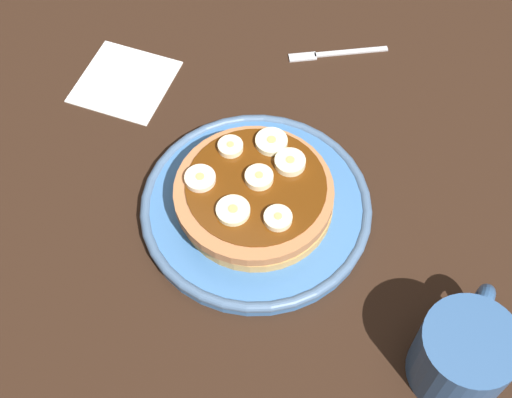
{
  "coord_description": "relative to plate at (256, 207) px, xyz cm",
  "views": [
    {
      "loc": [
        -36.1,
        -18.28,
        65.21
      ],
      "look_at": [
        0.0,
        0.0,
        2.62
      ],
      "focal_mm": 49.17,
      "sensor_mm": 36.0,
      "label": 1
    }
  ],
  "objects": [
    {
      "name": "banana_slice_3",
      "position": [
        5.45,
        0.91,
        4.63
      ],
      "size": [
        3.47,
        3.47,
        0.93
      ],
      "color": "#ECEBBE",
      "rests_on": "pancake_stack"
    },
    {
      "name": "ground_plane",
      "position": [
        0.0,
        0.0,
        -2.54
      ],
      "size": [
        140.0,
        140.0,
        3.0
      ],
      "primitive_type": "cube",
      "color": "black"
    },
    {
      "name": "banana_slice_2",
      "position": [
        -2.13,
        5.39,
        4.61
      ],
      "size": [
        3.23,
        3.23,
        0.88
      ],
      "color": "#F7E2C3",
      "rests_on": "pancake_stack"
    },
    {
      "name": "banana_slice_5",
      "position": [
        3.87,
        -2.03,
        4.7
      ],
      "size": [
        3.28,
        3.28,
        1.06
      ],
      "color": "beige",
      "rests_on": "pancake_stack"
    },
    {
      "name": "banana_slice_6",
      "position": [
        -4.03,
        0.54,
        4.58
      ],
      "size": [
        3.47,
        3.47,
        0.83
      ],
      "color": "#EEE9B6",
      "rests_on": "pancake_stack"
    },
    {
      "name": "pancake_stack",
      "position": [
        -0.41,
        -0.01,
        2.46
      ],
      "size": [
        16.72,
        17.0,
        3.8
      ],
      "color": "tan",
      "rests_on": "plate"
    },
    {
      "name": "banana_slice_0",
      "position": [
        0.69,
        0.42,
        4.68
      ],
      "size": [
        2.98,
        2.98,
        1.02
      ],
      "color": "#FDE8B7",
      "rests_on": "pancake_stack"
    },
    {
      "name": "napkin",
      "position": [
        9.61,
        23.14,
        -0.89
      ],
      "size": [
        12.2,
        12.2,
        0.3
      ],
      "primitive_type": "cube",
      "rotation": [
        0.0,
        0.0,
        0.12
      ],
      "color": "white",
      "rests_on": "ground_plane"
    },
    {
      "name": "coffee_mug",
      "position": [
        -7.18,
        -24.84,
        3.13
      ],
      "size": [
        12.14,
        8.86,
        8.1
      ],
      "color": "#33598C",
      "rests_on": "ground_plane"
    },
    {
      "name": "fork",
      "position": [
        25.57,
        1.94,
        -0.79
      ],
      "size": [
        8.08,
        11.33,
        0.5
      ],
      "color": "silver",
      "rests_on": "ground_plane"
    },
    {
      "name": "plate",
      "position": [
        0.0,
        0.0,
        0.0
      ],
      "size": [
        25.06,
        25.06,
        1.93
      ],
      "color": "#3F72B2",
      "rests_on": "ground_plane"
    },
    {
      "name": "banana_slice_1",
      "position": [
        -2.84,
        -3.88,
        4.64
      ],
      "size": [
        2.88,
        2.88,
        0.95
      ],
      "color": "beige",
      "rests_on": "pancake_stack"
    },
    {
      "name": "banana_slice_4",
      "position": [
        2.89,
        4.51,
        4.65
      ],
      "size": [
        2.72,
        2.72,
        0.96
      ],
      "color": "#FBE8B8",
      "rests_on": "pancake_stack"
    }
  ]
}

